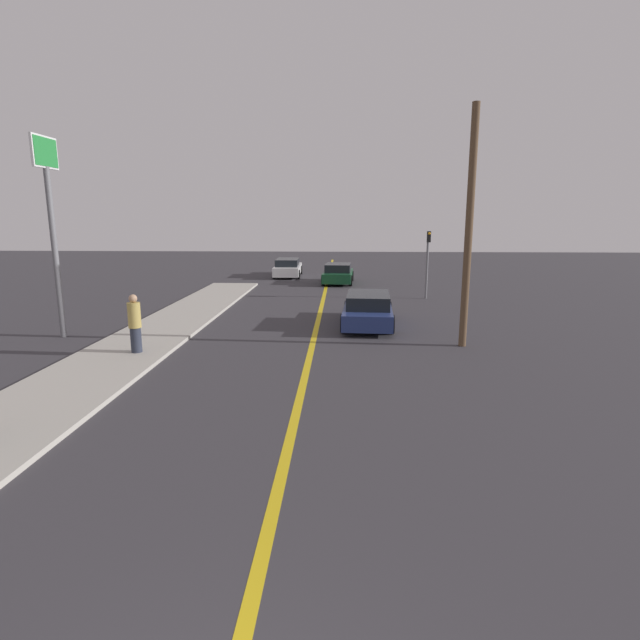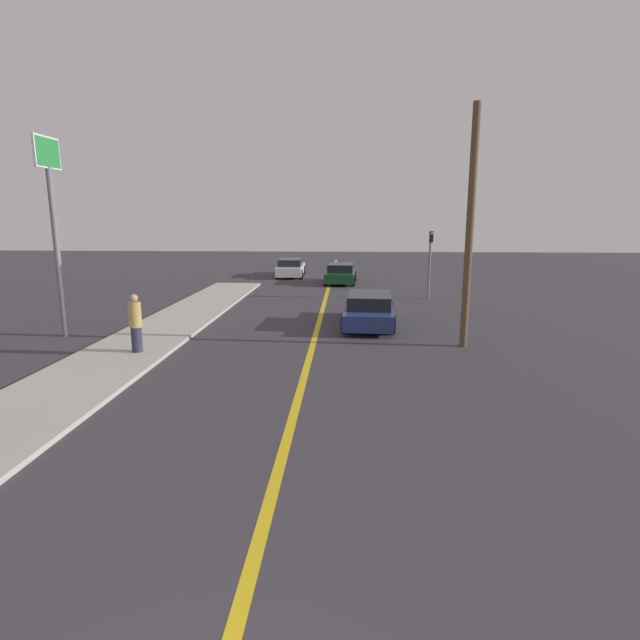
% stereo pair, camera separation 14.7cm
% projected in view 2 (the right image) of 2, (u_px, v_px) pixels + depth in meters
% --- Properties ---
extents(road_center_line, '(0.20, 60.00, 0.01)m').
position_uv_depth(road_center_line, '(320.00, 320.00, 20.52)').
color(road_center_line, gold).
rests_on(road_center_line, ground_plane).
extents(sidewalk_left, '(2.78, 28.67, 0.12)m').
position_uv_depth(sidewalk_left, '(150.00, 338.00, 17.23)').
color(sidewalk_left, '#ADA89E').
rests_on(sidewalk_left, ground_plane).
extents(car_near_right_lane, '(2.14, 4.76, 1.28)m').
position_uv_depth(car_near_right_lane, '(369.00, 309.00, 19.39)').
color(car_near_right_lane, navy).
rests_on(car_near_right_lane, ground_plane).
extents(car_ahead_center, '(2.06, 4.13, 1.26)m').
position_uv_depth(car_ahead_center, '(341.00, 274.00, 31.85)').
color(car_ahead_center, '#144728').
rests_on(car_ahead_center, ground_plane).
extents(car_far_distant, '(1.99, 4.84, 1.26)m').
position_uv_depth(car_far_distant, '(291.00, 268.00, 35.73)').
color(car_far_distant, silver).
rests_on(car_far_distant, ground_plane).
extents(pedestrian_mid_group, '(0.38, 0.38, 1.77)m').
position_uv_depth(pedestrian_mid_group, '(136.00, 323.00, 15.06)').
color(pedestrian_mid_group, '#282D3D').
rests_on(pedestrian_mid_group, sidewalk_left).
extents(traffic_light, '(0.18, 0.40, 3.46)m').
position_uv_depth(traffic_light, '(430.00, 257.00, 25.42)').
color(traffic_light, slate).
rests_on(traffic_light, ground_plane).
extents(roadside_sign, '(0.20, 1.42, 6.76)m').
position_uv_depth(roadside_sign, '(52.00, 201.00, 16.77)').
color(roadside_sign, slate).
rests_on(roadside_sign, ground_plane).
extents(utility_pole, '(0.24, 0.24, 7.53)m').
position_uv_depth(utility_pole, '(470.00, 230.00, 15.57)').
color(utility_pole, brown).
rests_on(utility_pole, ground_plane).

